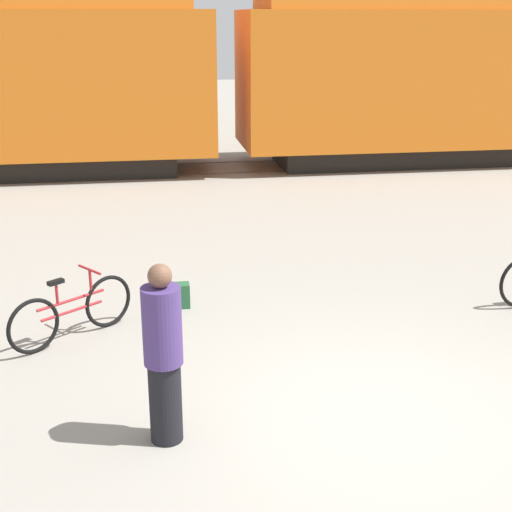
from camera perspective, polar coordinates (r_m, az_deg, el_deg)
The scene contains 7 objects.
ground_plane at distance 7.46m, azimuth 9.58°, elevation -12.57°, with size 80.00×80.00×0.00m, color gray.
freight_train at distance 18.78m, azimuth -2.38°, elevation 15.62°, with size 52.07×3.03×5.42m.
rail_near at distance 18.44m, azimuth -2.00°, elevation 6.67°, with size 64.07×0.07×0.01m, color #4C4238.
rail_far at distance 19.84m, azimuth -2.52°, elevation 7.52°, with size 64.07×0.07×0.01m, color #4C4238.
bicycle_maroon at distance 9.12m, azimuth -14.48°, elevation -4.33°, with size 1.42×1.12×0.86m.
person_in_purple at distance 6.64m, azimuth -7.42°, elevation -7.88°, with size 0.36×0.36×1.77m.
backpack at distance 9.91m, azimuth -6.14°, elevation -3.16°, with size 0.28×0.20×0.34m.
Camera 1 is at (-2.18, -6.02, 3.84)m, focal length 50.00 mm.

